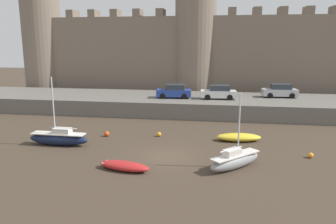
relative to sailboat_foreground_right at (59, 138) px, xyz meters
The scene contains 13 objects.
ground_plane 9.27m from the sailboat_foreground_right, ahead, with size 160.00×160.00×0.00m, color #423528.
quay_road 17.93m from the sailboat_foreground_right, 59.25° to the left, with size 60.20×10.00×1.80m, color #666059.
castle 27.25m from the sailboat_foreground_right, 69.71° to the left, with size 54.78×6.58×19.43m.
sailboat_foreground_right is the anchor object (origin of this frame).
sailboat_near_channel_right 14.40m from the sailboat_foreground_right, 11.66° to the right, with size 3.84×3.88×5.03m.
rowboat_foreground_centre 8.15m from the sailboat_foreground_right, 32.65° to the right, with size 3.72×1.84×0.59m.
rowboat_near_channel_left 15.09m from the sailboat_foreground_right, 13.51° to the left, with size 3.90×1.88×0.67m.
mooring_buoy_mid_mud 8.57m from the sailboat_foreground_right, 26.48° to the left, with size 0.40×0.40×0.40m, color orange.
mooring_buoy_near_channel 19.67m from the sailboat_foreground_right, ahead, with size 0.40×0.40×0.40m, color orange.
mooring_buoy_off_centre 4.33m from the sailboat_foreground_right, 45.61° to the left, with size 0.48×0.48×0.48m, color #E04C1E.
car_quay_centre_east 16.32m from the sailboat_foreground_right, 62.22° to the left, with size 4.22×2.11×1.62m.
car_quay_centre_west 19.36m from the sailboat_foreground_right, 48.31° to the left, with size 4.22×2.11×1.62m.
car_quay_east 26.27m from the sailboat_foreground_right, 39.83° to the left, with size 4.22×2.11×1.62m.
Camera 1 is at (3.79, -22.79, 8.24)m, focal length 35.00 mm.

